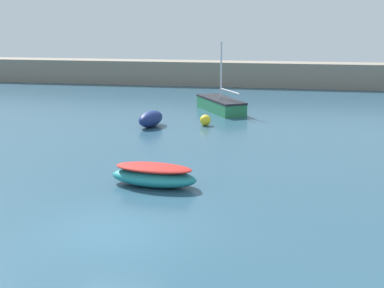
{
  "coord_description": "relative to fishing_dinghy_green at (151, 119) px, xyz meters",
  "views": [
    {
      "loc": [
        4.7,
        -13.1,
        5.72
      ],
      "look_at": [
        0.72,
        8.28,
        0.58
      ],
      "focal_mm": 50.0,
      "sensor_mm": 36.0,
      "label": 1
    }
  ],
  "objects": [
    {
      "name": "ground_plane",
      "position": [
        2.68,
        -14.32,
        -0.53
      ],
      "size": [
        120.0,
        120.0,
        0.2
      ],
      "primitive_type": "cube",
      "color": "#284C60"
    },
    {
      "name": "rowboat_with_red_cover",
      "position": [
        2.79,
        -10.11,
        -0.04
      ],
      "size": [
        3.24,
        1.68,
        0.77
      ],
      "rotation": [
        0.0,
        0.0,
        3.02
      ],
      "color": "teal",
      "rests_on": "ground_plane"
    },
    {
      "name": "fishing_dinghy_green",
      "position": [
        0.0,
        0.0,
        0.0
      ],
      "size": [
        1.37,
        2.28,
        0.86
      ],
      "rotation": [
        0.0,
        0.0,
        4.49
      ],
      "color": "navy",
      "rests_on": "ground_plane"
    },
    {
      "name": "harbor_breakwater",
      "position": [
        2.68,
        18.89,
        0.6
      ],
      "size": [
        61.63,
        2.59,
        2.05
      ],
      "primitive_type": "cube",
      "color": "gray",
      "rests_on": "ground_plane"
    },
    {
      "name": "mooring_buoy_yellow",
      "position": [
        2.85,
        0.81,
        -0.13
      ],
      "size": [
        0.6,
        0.6,
        0.6
      ],
      "primitive_type": "sphere",
      "color": "yellow",
      "rests_on": "ground_plane"
    },
    {
      "name": "sailboat_short_mast",
      "position": [
        3.08,
        5.43,
        0.01
      ],
      "size": [
        3.66,
        4.73,
        4.33
      ],
      "rotation": [
        0.0,
        0.0,
        2.12
      ],
      "color": "#287A4C",
      "rests_on": "ground_plane"
    }
  ]
}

